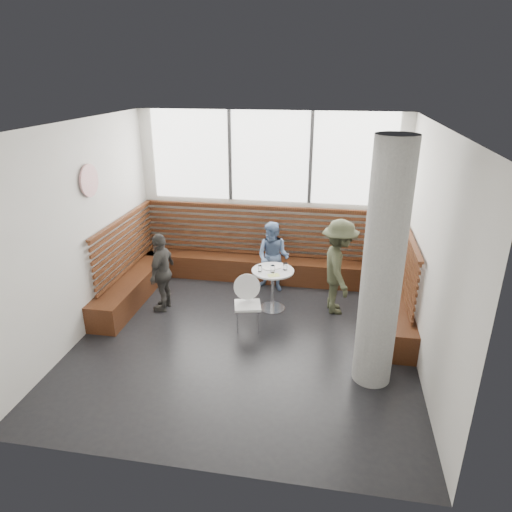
% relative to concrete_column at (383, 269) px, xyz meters
% --- Properties ---
extents(room, '(5.00, 5.00, 3.20)m').
position_rel_concrete_column_xyz_m(room, '(-1.85, 0.60, 0.00)').
color(room, silver).
rests_on(room, ground).
extents(booth, '(5.00, 2.50, 1.44)m').
position_rel_concrete_column_xyz_m(booth, '(-1.85, 2.37, -1.19)').
color(booth, '#3F1F0F').
rests_on(booth, ground).
extents(concrete_column, '(0.50, 0.50, 3.20)m').
position_rel_concrete_column_xyz_m(concrete_column, '(0.00, 0.00, 0.00)').
color(concrete_column, gray).
rests_on(concrete_column, ground).
extents(wall_art, '(0.03, 0.50, 0.50)m').
position_rel_concrete_column_xyz_m(wall_art, '(-4.31, 1.00, 0.70)').
color(wall_art, white).
rests_on(wall_art, room).
extents(cafe_table, '(0.72, 0.72, 0.74)m').
position_rel_concrete_column_xyz_m(cafe_table, '(-1.58, 1.68, -1.07)').
color(cafe_table, silver).
rests_on(cafe_table, ground).
extents(cafe_chair, '(0.42, 0.41, 0.88)m').
position_rel_concrete_column_xyz_m(cafe_chair, '(-1.87, 0.99, -1.08)').
color(cafe_chair, white).
rests_on(cafe_chair, ground).
extents(adult_man, '(0.78, 1.14, 1.63)m').
position_rel_concrete_column_xyz_m(adult_man, '(-0.49, 1.81, -0.79)').
color(adult_man, '#3C402B').
rests_on(adult_man, ground).
extents(child_back, '(0.74, 0.64, 1.31)m').
position_rel_concrete_column_xyz_m(child_back, '(-1.68, 2.45, -0.94)').
color(child_back, '#6582B0').
rests_on(child_back, ground).
extents(child_left, '(0.39, 0.82, 1.37)m').
position_rel_concrete_column_xyz_m(child_left, '(-3.42, 1.38, -0.91)').
color(child_left, '#423F3B').
rests_on(child_left, ground).
extents(plate_near, '(0.20, 0.20, 0.01)m').
position_rel_concrete_column_xyz_m(plate_near, '(-1.66, 1.73, -0.86)').
color(plate_near, white).
rests_on(plate_near, cafe_table).
extents(plate_far, '(0.20, 0.20, 0.01)m').
position_rel_concrete_column_xyz_m(plate_far, '(-1.55, 1.80, -0.86)').
color(plate_far, white).
rests_on(plate_far, cafe_table).
extents(glass_left, '(0.07, 0.07, 0.11)m').
position_rel_concrete_column_xyz_m(glass_left, '(-1.78, 1.57, -0.81)').
color(glass_left, white).
rests_on(glass_left, cafe_table).
extents(glass_mid, '(0.08, 0.08, 0.12)m').
position_rel_concrete_column_xyz_m(glass_mid, '(-1.57, 1.58, -0.80)').
color(glass_mid, white).
rests_on(glass_mid, cafe_table).
extents(glass_right, '(0.08, 0.08, 0.12)m').
position_rel_concrete_column_xyz_m(glass_right, '(-1.37, 1.72, -0.80)').
color(glass_right, white).
rests_on(glass_right, cafe_table).
extents(menu_card, '(0.23, 0.20, 0.00)m').
position_rel_concrete_column_xyz_m(menu_card, '(-1.53, 1.46, -0.86)').
color(menu_card, '#A5C64C').
rests_on(menu_card, cafe_table).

